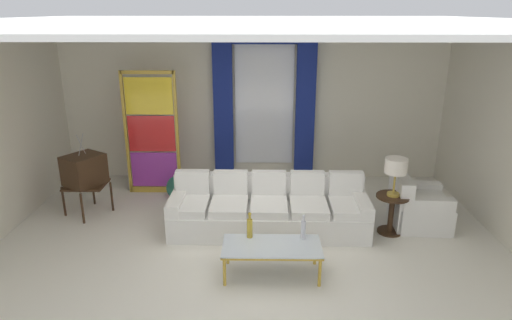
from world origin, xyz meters
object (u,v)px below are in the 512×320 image
object	(u,v)px
bottle_crystal_tall	(250,227)
table_lamp_brass	(396,168)
round_side_table	(391,211)
bottle_blue_decanter	(303,229)
coffee_table	(272,248)
stained_glass_divider	(152,136)
armchair_white	(416,208)
peacock_figurine	(178,189)
vintage_tv	(84,171)
couch_white_long	(269,210)

from	to	relation	value
bottle_crystal_tall	table_lamp_brass	bearing A→B (deg)	24.44
bottle_crystal_tall	round_side_table	bearing A→B (deg)	24.44
bottle_blue_decanter	bottle_crystal_tall	size ratio (longest dim) A/B	0.97
round_side_table	table_lamp_brass	xyz separation A→B (m)	(0.00, 0.00, 0.67)
bottle_crystal_tall	round_side_table	size ratio (longest dim) A/B	0.58
coffee_table	bottle_crystal_tall	distance (m)	0.39
table_lamp_brass	stained_glass_divider	bearing A→B (deg)	158.50
armchair_white	table_lamp_brass	world-z (taller)	table_lamp_brass
stained_glass_divider	peacock_figurine	bearing A→B (deg)	-40.30
bottle_blue_decanter	vintage_tv	size ratio (longest dim) A/B	0.25
peacock_figurine	bottle_blue_decanter	bearing A→B (deg)	-46.39
vintage_tv	peacock_figurine	world-z (taller)	vintage_tv
bottle_crystal_tall	vintage_tv	size ratio (longest dim) A/B	0.26
bottle_blue_decanter	vintage_tv	world-z (taller)	vintage_tv
vintage_tv	stained_glass_divider	size ratio (longest dim) A/B	0.61
vintage_tv	peacock_figurine	bearing A→B (deg)	20.42
stained_glass_divider	round_side_table	bearing A→B (deg)	-21.50
bottle_blue_decanter	bottle_crystal_tall	bearing A→B (deg)	177.32
bottle_crystal_tall	table_lamp_brass	world-z (taller)	table_lamp_brass
peacock_figurine	round_side_table	xyz separation A→B (m)	(3.37, -1.11, 0.14)
round_side_table	table_lamp_brass	size ratio (longest dim) A/B	1.04
bottle_blue_decanter	table_lamp_brass	world-z (taller)	table_lamp_brass
armchair_white	stained_glass_divider	xyz separation A→B (m)	(-4.30, 1.26, 0.77)
peacock_figurine	round_side_table	size ratio (longest dim) A/B	1.01
couch_white_long	bottle_crystal_tall	distance (m)	1.11
stained_glass_divider	peacock_figurine	xyz separation A→B (m)	(0.48, -0.41, -0.84)
coffee_table	bottle_crystal_tall	size ratio (longest dim) A/B	3.52
vintage_tv	bottle_blue_decanter	bearing A→B (deg)	-25.15
vintage_tv	stained_glass_divider	xyz separation A→B (m)	(0.89, 0.91, 0.33)
bottle_crystal_tall	coffee_table	bearing A→B (deg)	-36.38
stained_glass_divider	table_lamp_brass	xyz separation A→B (m)	(3.85, -1.52, -0.03)
coffee_table	armchair_white	distance (m)	2.64
stained_glass_divider	table_lamp_brass	bearing A→B (deg)	-21.50
bottle_blue_decanter	table_lamp_brass	distance (m)	1.76
coffee_table	armchair_white	world-z (taller)	armchair_white
peacock_figurine	table_lamp_brass	world-z (taller)	table_lamp_brass
vintage_tv	round_side_table	world-z (taller)	vintage_tv
vintage_tv	table_lamp_brass	world-z (taller)	vintage_tv
peacock_figurine	table_lamp_brass	size ratio (longest dim) A/B	1.05
peacock_figurine	table_lamp_brass	bearing A→B (deg)	-18.22
bottle_blue_decanter	bottle_crystal_tall	distance (m)	0.68
couch_white_long	bottle_crystal_tall	world-z (taller)	couch_white_long
couch_white_long	coffee_table	xyz separation A→B (m)	(0.02, -1.25, 0.07)
bottle_crystal_tall	stained_glass_divider	bearing A→B (deg)	126.04
couch_white_long	bottle_blue_decanter	bearing A→B (deg)	-68.87
armchair_white	round_side_table	world-z (taller)	armchair_white
couch_white_long	coffee_table	distance (m)	1.25
round_side_table	bottle_blue_decanter	bearing A→B (deg)	-145.10
armchair_white	peacock_figurine	xyz separation A→B (m)	(-3.82, 0.85, -0.07)
bottle_crystal_tall	peacock_figurine	size ratio (longest dim) A/B	0.58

